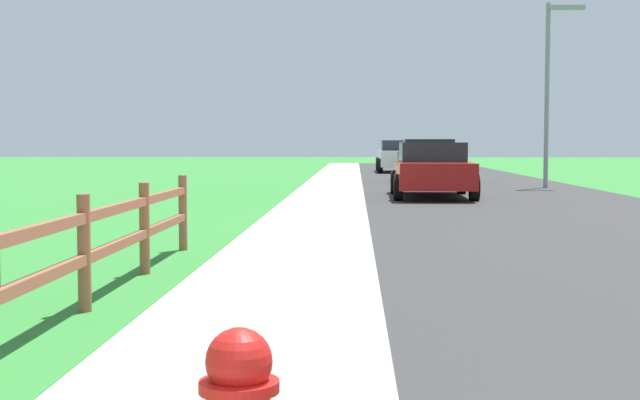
{
  "coord_description": "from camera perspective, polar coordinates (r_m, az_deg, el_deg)",
  "views": [
    {
      "loc": [
        -0.24,
        -0.67,
        1.41
      ],
      "look_at": [
        -0.58,
        7.9,
        0.86
      ],
      "focal_mm": 50.19,
      "sensor_mm": 36.0,
      "label": 1
    }
  ],
  "objects": [
    {
      "name": "grass_verge",
      "position": [
        28.03,
        -6.48,
        0.79
      ],
      "size": [
        5.0,
        66.0,
        0.0
      ],
      "primitive_type": "cube",
      "color": "#317D33",
      "rests_on": "ground"
    },
    {
      "name": "parked_car_black",
      "position": [
        31.95,
        6.86,
        2.54
      ],
      "size": [
        2.16,
        4.27,
        1.53
      ],
      "color": "black",
      "rests_on": "ground"
    },
    {
      "name": "ground_plane",
      "position": [
        25.71,
        2.79,
        0.54
      ],
      "size": [
        120.0,
        120.0,
        0.0
      ],
      "primitive_type": "plane",
      "color": "#317D33"
    },
    {
      "name": "curb_concrete",
      "position": [
        27.84,
        -3.43,
        0.79
      ],
      "size": [
        6.0,
        66.0,
        0.01
      ],
      "primitive_type": "cube",
      "color": "#B09B9F",
      "rests_on": "ground"
    },
    {
      "name": "parked_car_white",
      "position": [
        42.71,
        4.99,
        2.8
      ],
      "size": [
        2.01,
        4.85,
        1.51
      ],
      "color": "white",
      "rests_on": "ground"
    },
    {
      "name": "road_asphalt",
      "position": [
        27.96,
        9.95,
        0.75
      ],
      "size": [
        7.0,
        66.0,
        0.01
      ],
      "primitive_type": "cube",
      "color": "#313131",
      "rests_on": "ground"
    },
    {
      "name": "rail_fence",
      "position": [
        6.66,
        -17.5,
        -3.72
      ],
      "size": [
        0.11,
        10.73,
        0.99
      ],
      "color": "#92543A",
      "rests_on": "ground"
    },
    {
      "name": "street_lamp",
      "position": [
        28.71,
        14.52,
        7.61
      ],
      "size": [
        1.17,
        0.2,
        5.7
      ],
      "color": "gray",
      "rests_on": "ground"
    },
    {
      "name": "parked_suv_red",
      "position": [
        23.32,
        7.15,
        1.96
      ],
      "size": [
        2.11,
        4.85,
        1.41
      ],
      "color": "maroon",
      "rests_on": "ground"
    }
  ]
}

